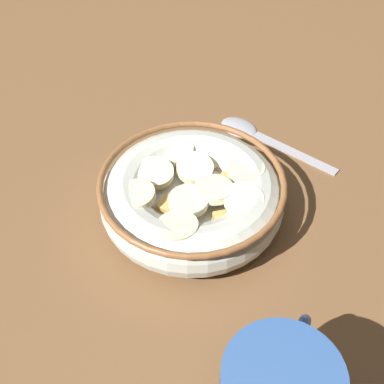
{
  "coord_description": "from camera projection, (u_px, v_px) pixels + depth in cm",
  "views": [
    {
      "loc": [
        -29.35,
        -13.72,
        37.23
      ],
      "look_at": [
        0.0,
        0.0,
        3.0
      ],
      "focal_mm": 49.01,
      "sensor_mm": 36.0,
      "label": 1
    }
  ],
  "objects": [
    {
      "name": "cereal_bowl",
      "position": [
        192.0,
        195.0,
        0.47
      ],
      "size": [
        16.84,
        16.84,
        4.92
      ],
      "color": "beige",
      "rests_on": "ground_plane"
    },
    {
      "name": "ground_plane",
      "position": [
        192.0,
        221.0,
        0.5
      ],
      "size": [
        102.17,
        102.17,
        2.0
      ],
      "primitive_type": "cube",
      "color": "brown"
    },
    {
      "name": "spoon",
      "position": [
        253.0,
        131.0,
        0.57
      ],
      "size": [
        5.07,
        14.2,
        0.8
      ],
      "color": "#A5A5AD",
      "rests_on": "ground_plane"
    }
  ]
}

